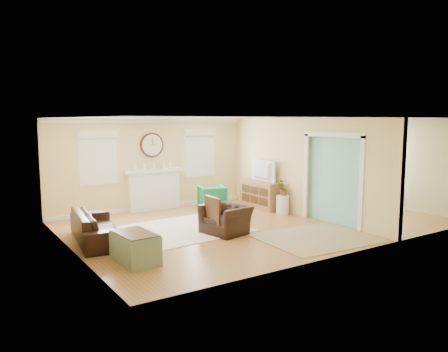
{
  "coord_description": "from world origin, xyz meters",
  "views": [
    {
      "loc": [
        -6.55,
        -8.5,
        2.54
      ],
      "look_at": [
        -0.8,
        0.3,
        1.2
      ],
      "focal_mm": 35.0,
      "sensor_mm": 36.0,
      "label": 1
    }
  ],
  "objects_px": {
    "credenza": "(261,195)",
    "dining_table": "(334,196)",
    "green_chair": "(212,197)",
    "sofa": "(98,227)",
    "eames_chair": "(226,219)"
  },
  "relations": [
    {
      "from": "credenza",
      "to": "dining_table",
      "type": "bearing_deg",
      "value": -27.77
    },
    {
      "from": "green_chair",
      "to": "sofa",
      "type": "bearing_deg",
      "value": 38.59
    },
    {
      "from": "green_chair",
      "to": "credenza",
      "type": "bearing_deg",
      "value": 164.53
    },
    {
      "from": "credenza",
      "to": "eames_chair",
      "type": "bearing_deg",
      "value": -143.02
    },
    {
      "from": "sofa",
      "to": "credenza",
      "type": "height_order",
      "value": "credenza"
    },
    {
      "from": "green_chair",
      "to": "dining_table",
      "type": "xyz_separation_m",
      "value": [
        3.16,
        -1.76,
        -0.01
      ]
    },
    {
      "from": "sofa",
      "to": "credenza",
      "type": "distance_m",
      "value": 5.14
    },
    {
      "from": "eames_chair",
      "to": "green_chair",
      "type": "bearing_deg",
      "value": 143.57
    },
    {
      "from": "sofa",
      "to": "eames_chair",
      "type": "xyz_separation_m",
      "value": [
        2.63,
        -0.92,
        0.0
      ]
    },
    {
      "from": "sofa",
      "to": "dining_table",
      "type": "distance_m",
      "value": 7.01
    },
    {
      "from": "eames_chair",
      "to": "green_chair",
      "type": "height_order",
      "value": "green_chair"
    },
    {
      "from": "eames_chair",
      "to": "dining_table",
      "type": "relative_size",
      "value": 0.53
    },
    {
      "from": "green_chair",
      "to": "dining_table",
      "type": "relative_size",
      "value": 0.4
    },
    {
      "from": "eames_chair",
      "to": "dining_table",
      "type": "distance_m",
      "value": 4.44
    },
    {
      "from": "dining_table",
      "to": "sofa",
      "type": "bearing_deg",
      "value": 89.87
    }
  ]
}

